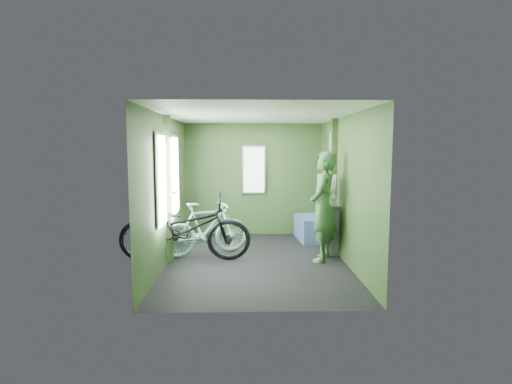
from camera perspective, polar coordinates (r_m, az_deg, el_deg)
The scene contains 6 objects.
room at distance 6.28m, azimuth -0.33°, elevation 2.99°, with size 4.00×4.02×2.31m.
bicycle_black at distance 6.52m, azimuth -10.01°, elevation -9.82°, with size 0.72×2.07×1.09m, color black.
bicycle_mint at distance 6.87m, azimuth -7.12°, elevation -8.92°, with size 0.43×1.51×0.91m, color #8BD0C7.
passenger at distance 6.43m, azimuth 9.56°, elevation -2.05°, with size 0.61×0.76×1.75m.
waste_box at distance 6.91m, azimuth 10.49°, elevation -5.32°, with size 0.25×0.35×0.84m, color slate.
bench_seat at distance 7.93m, azimuth 8.10°, elevation -4.74°, with size 0.59×0.96×0.97m.
Camera 1 is at (-0.15, -6.23, 1.80)m, focal length 28.00 mm.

